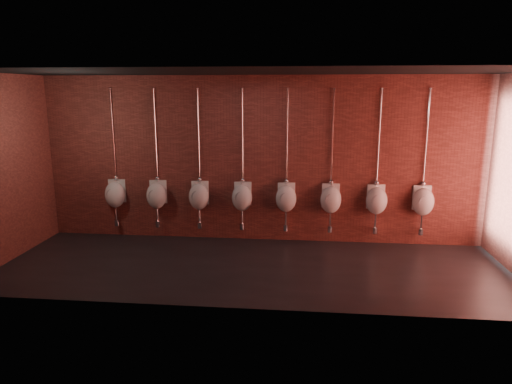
% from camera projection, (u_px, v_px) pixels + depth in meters
% --- Properties ---
extents(ground, '(8.50, 8.50, 0.00)m').
position_uv_depth(ground, '(252.00, 267.00, 7.70)').
color(ground, black).
rests_on(ground, ground).
extents(room_shell, '(8.54, 3.04, 3.22)m').
position_uv_depth(room_shell, '(252.00, 148.00, 7.26)').
color(room_shell, black).
rests_on(room_shell, ground).
extents(urinal_0, '(0.44, 0.39, 2.72)m').
position_uv_depth(urinal_0, '(115.00, 194.00, 9.10)').
color(urinal_0, white).
rests_on(urinal_0, ground).
extents(urinal_1, '(0.44, 0.39, 2.72)m').
position_uv_depth(urinal_1, '(157.00, 195.00, 9.02)').
color(urinal_1, white).
rests_on(urinal_1, ground).
extents(urinal_2, '(0.44, 0.39, 2.72)m').
position_uv_depth(urinal_2, '(199.00, 196.00, 8.94)').
color(urinal_2, white).
rests_on(urinal_2, ground).
extents(urinal_3, '(0.44, 0.39, 2.72)m').
position_uv_depth(urinal_3, '(242.00, 197.00, 8.85)').
color(urinal_3, white).
rests_on(urinal_3, ground).
extents(urinal_4, '(0.44, 0.39, 2.72)m').
position_uv_depth(urinal_4, '(286.00, 198.00, 8.77)').
color(urinal_4, white).
rests_on(urinal_4, ground).
extents(urinal_5, '(0.44, 0.39, 2.72)m').
position_uv_depth(urinal_5, '(331.00, 199.00, 8.69)').
color(urinal_5, white).
rests_on(urinal_5, ground).
extents(urinal_6, '(0.44, 0.39, 2.72)m').
position_uv_depth(urinal_6, '(377.00, 200.00, 8.60)').
color(urinal_6, white).
rests_on(urinal_6, ground).
extents(urinal_7, '(0.44, 0.39, 2.72)m').
position_uv_depth(urinal_7, '(423.00, 201.00, 8.52)').
color(urinal_7, white).
rests_on(urinal_7, ground).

